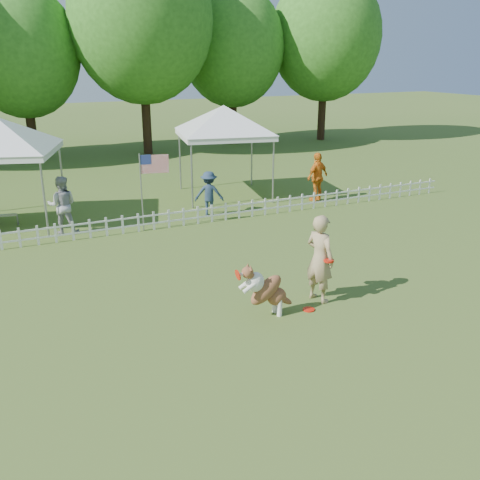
% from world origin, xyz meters
% --- Properties ---
extents(ground, '(120.00, 120.00, 0.00)m').
position_xyz_m(ground, '(0.00, 0.00, 0.00)').
color(ground, '#37571B').
rests_on(ground, ground).
extents(picket_fence, '(22.00, 0.08, 0.60)m').
position_xyz_m(picket_fence, '(0.00, 7.00, 0.30)').
color(picket_fence, white).
rests_on(picket_fence, ground).
extents(handler, '(0.67, 0.84, 2.01)m').
position_xyz_m(handler, '(1.14, 0.35, 1.01)').
color(handler, '#9F875F').
rests_on(handler, ground).
extents(dog, '(1.19, 0.40, 1.22)m').
position_xyz_m(dog, '(-0.29, 0.13, 0.61)').
color(dog, brown).
rests_on(dog, ground).
extents(frisbee_on_turf, '(0.31, 0.31, 0.02)m').
position_xyz_m(frisbee_on_turf, '(0.68, -0.01, 0.01)').
color(frisbee_on_turf, red).
rests_on(frisbee_on_turf, ground).
extents(canopy_tent_left, '(4.15, 4.15, 3.44)m').
position_xyz_m(canopy_tent_left, '(-4.91, 9.54, 1.72)').
color(canopy_tent_left, silver).
rests_on(canopy_tent_left, ground).
extents(canopy_tent_right, '(3.90, 3.90, 3.44)m').
position_xyz_m(canopy_tent_right, '(3.07, 10.15, 1.72)').
color(canopy_tent_right, silver).
rests_on(canopy_tent_right, ground).
extents(flag_pole, '(0.95, 0.27, 2.46)m').
position_xyz_m(flag_pole, '(-1.07, 7.08, 1.23)').
color(flag_pole, gray).
rests_on(flag_pole, ground).
extents(spectator_a, '(1.02, 0.89, 1.81)m').
position_xyz_m(spectator_a, '(-3.38, 7.86, 0.90)').
color(spectator_a, '#9E9CA1').
rests_on(spectator_a, ground).
extents(spectator_b, '(1.14, 0.92, 1.55)m').
position_xyz_m(spectator_b, '(1.48, 7.81, 0.77)').
color(spectator_b, '#223349').
rests_on(spectator_b, ground).
extents(spectator_c, '(1.17, 0.77, 1.85)m').
position_xyz_m(spectator_c, '(5.98, 7.96, 0.93)').
color(spectator_c, orange).
rests_on(spectator_c, ground).
extents(tree_center_left, '(6.00, 6.00, 9.80)m').
position_xyz_m(tree_center_left, '(-3.00, 22.50, 4.90)').
color(tree_center_left, '#2D611B').
rests_on(tree_center_left, ground).
extents(tree_center_right, '(7.60, 7.60, 12.60)m').
position_xyz_m(tree_center_right, '(3.00, 21.00, 6.30)').
color(tree_center_right, '#2D611B').
rests_on(tree_center_right, ground).
extents(tree_right, '(6.20, 6.20, 10.40)m').
position_xyz_m(tree_right, '(9.00, 22.50, 5.20)').
color(tree_right, '#2D611B').
rests_on(tree_right, ground).
extents(tree_far_right, '(7.00, 7.00, 11.40)m').
position_xyz_m(tree_far_right, '(15.00, 21.50, 5.70)').
color(tree_far_right, '#2D611B').
rests_on(tree_far_right, ground).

